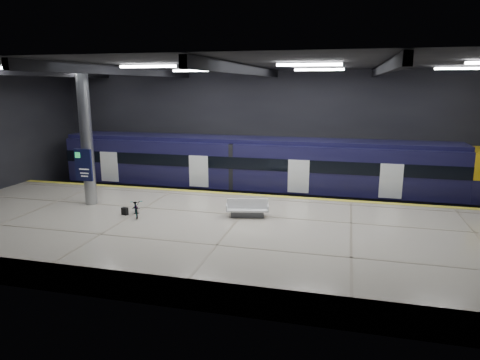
% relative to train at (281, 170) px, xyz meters
% --- Properties ---
extents(ground, '(30.00, 30.00, 0.00)m').
position_rel_train_xyz_m(ground, '(-0.86, -5.50, -2.06)').
color(ground, black).
rests_on(ground, ground).
extents(room_shell, '(30.10, 16.10, 8.05)m').
position_rel_train_xyz_m(room_shell, '(-0.86, -5.49, 3.66)').
color(room_shell, black).
rests_on(room_shell, ground).
extents(platform, '(30.00, 11.00, 1.10)m').
position_rel_train_xyz_m(platform, '(-0.86, -8.00, -1.51)').
color(platform, '#BAB39E').
rests_on(platform, ground).
extents(safety_strip, '(30.00, 0.40, 0.01)m').
position_rel_train_xyz_m(safety_strip, '(-0.86, -2.75, -0.95)').
color(safety_strip, yellow).
rests_on(safety_strip, platform).
extents(rails, '(30.00, 1.52, 0.16)m').
position_rel_train_xyz_m(rails, '(-0.86, 0.00, -1.98)').
color(rails, gray).
rests_on(rails, ground).
extents(train, '(29.40, 2.84, 3.79)m').
position_rel_train_xyz_m(train, '(0.00, 0.00, 0.00)').
color(train, black).
rests_on(train, ground).
extents(bench, '(2.08, 1.20, 0.86)m').
position_rel_train_xyz_m(bench, '(-0.54, -6.72, -0.65)').
color(bench, '#595B60').
rests_on(bench, platform).
extents(bicycle, '(1.26, 1.60, 0.81)m').
position_rel_train_xyz_m(bicycle, '(-5.62, -7.83, -0.55)').
color(bicycle, '#99999E').
rests_on(bicycle, platform).
extents(pannier_bag, '(0.34, 0.25, 0.35)m').
position_rel_train_xyz_m(pannier_bag, '(-6.22, -7.83, -0.78)').
color(pannier_bag, black).
rests_on(pannier_bag, platform).
extents(info_column, '(0.90, 0.78, 6.90)m').
position_rel_train_xyz_m(info_column, '(-8.86, -6.52, 2.40)').
color(info_column, '#9EA0A5').
rests_on(info_column, platform).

